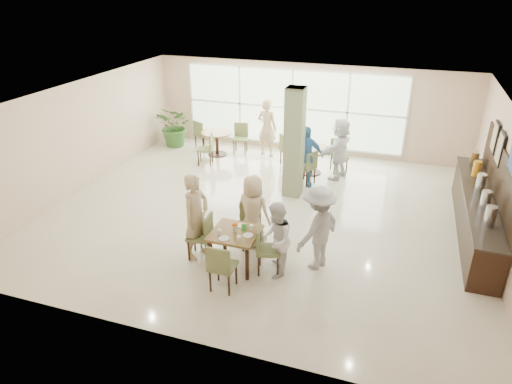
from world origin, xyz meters
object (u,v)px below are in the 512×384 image
(teen_far, at_px, (253,211))
(adult_b, at_px, (340,149))
(round_table_left, at_px, (217,138))
(round_table_right, at_px, (311,154))
(teen_standing, at_px, (318,228))
(adult_standing, at_px, (267,128))
(potted_plant, at_px, (176,126))
(adult_a, at_px, (305,156))
(buffet_counter, at_px, (477,211))
(teen_right, at_px, (276,240))
(teen_left, at_px, (196,217))
(main_table, at_px, (235,236))

(teen_far, bearing_deg, adult_b, -94.64)
(teen_far, xyz_separation_m, adult_b, (1.13, 4.12, 0.08))
(round_table_left, distance_m, round_table_right, 3.19)
(teen_standing, height_order, adult_standing, adult_standing)
(potted_plant, relative_size, adult_a, 0.82)
(teen_far, bearing_deg, adult_a, -85.23)
(round_table_left, relative_size, teen_standing, 0.58)
(round_table_right, distance_m, adult_a, 0.94)
(adult_standing, bearing_deg, teen_standing, 128.95)
(teen_standing, height_order, adult_a, teen_standing)
(buffet_counter, xyz_separation_m, teen_standing, (-3.04, -2.34, 0.30))
(buffet_counter, bearing_deg, adult_a, 161.98)
(teen_far, distance_m, adult_standing, 5.35)
(adult_standing, bearing_deg, buffet_counter, 163.49)
(teen_far, bearing_deg, teen_right, 141.08)
(potted_plant, relative_size, adult_b, 0.79)
(round_table_left, height_order, buffet_counter, buffet_counter)
(round_table_right, xyz_separation_m, adult_a, (0.01, -0.91, 0.25))
(teen_far, relative_size, teen_standing, 0.92)
(teen_right, xyz_separation_m, adult_standing, (-2.06, 6.07, 0.16))
(adult_a, xyz_separation_m, adult_standing, (-1.64, 1.89, 0.07))
(round_table_right, xyz_separation_m, teen_far, (-0.33, -4.21, 0.20))
(round_table_right, height_order, teen_far, teen_far)
(teen_far, distance_m, adult_a, 3.32)
(teen_right, xyz_separation_m, teen_standing, (0.69, 0.50, 0.11))
(adult_a, bearing_deg, round_table_left, 133.07)
(potted_plant, xyz_separation_m, adult_a, (4.77, -1.76, 0.15))
(round_table_left, bearing_deg, adult_standing, 16.54)
(round_table_right, xyz_separation_m, adult_standing, (-1.64, 0.98, 0.33))
(teen_left, bearing_deg, teen_standing, -64.74)
(teen_left, relative_size, adult_standing, 0.98)
(buffet_counter, bearing_deg, potted_plant, 160.75)
(main_table, bearing_deg, buffet_counter, 31.84)
(round_table_right, bearing_deg, buffet_counter, -28.52)
(round_table_right, distance_m, teen_far, 4.23)
(teen_right, bearing_deg, adult_standing, -174.03)
(adult_a, height_order, adult_b, adult_b)
(buffet_counter, height_order, potted_plant, buffet_counter)
(main_table, height_order, round_table_right, same)
(teen_standing, bearing_deg, potted_plant, -106.25)
(teen_right, bearing_deg, potted_plant, -151.70)
(potted_plant, relative_size, teen_left, 0.77)
(round_table_right, distance_m, teen_standing, 4.74)
(main_table, relative_size, round_table_right, 0.81)
(teen_left, xyz_separation_m, teen_standing, (2.36, 0.39, -0.04))
(main_table, bearing_deg, round_table_right, 85.58)
(round_table_left, bearing_deg, adult_b, -8.92)
(buffet_counter, distance_m, teen_right, 4.69)
(potted_plant, distance_m, adult_standing, 3.13)
(round_table_right, height_order, buffet_counter, buffet_counter)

